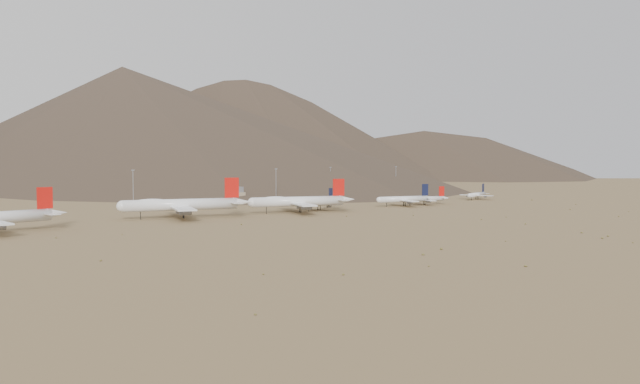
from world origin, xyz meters
TOP-DOWN VIEW (x-y plane):
  - ground at (0.00, 0.00)m, footprint 3000.00×3000.00m
  - widebody_centre at (-53.48, 38.32)m, footprint 73.24×57.99m
  - widebody_east at (18.37, 26.47)m, footprint 66.65×53.02m
  - narrowbody_a at (40.64, 34.78)m, footprint 39.02×29.28m
  - narrowbody_b at (106.82, 23.15)m, footprint 45.18×33.30m
  - narrowbody_c at (127.99, 24.20)m, footprint 38.05×28.19m
  - narrowbody_d at (201.38, 35.76)m, footprint 36.10×26.83m
  - control_tower at (30.00, 120.00)m, footprint 8.00×8.00m
  - mast_west at (-47.42, 126.88)m, footprint 2.00×0.60m
  - mast_centre at (54.09, 105.61)m, footprint 2.00×0.60m
  - mast_east at (130.99, 136.80)m, footprint 2.00×0.60m
  - mast_far_east at (203.28, 130.42)m, footprint 2.00×0.60m
  - desert_scrub at (34.37, -95.42)m, footprint 425.72×173.48m

SIDE VIEW (x-z plane):
  - ground at x=0.00m, z-range 0.00..0.00m
  - desert_scrub at x=34.37m, z-range -0.12..0.74m
  - narrowbody_d at x=201.38m, z-range -2.16..10.15m
  - narrowbody_c at x=127.99m, z-range -2.26..10.64m
  - narrowbody_a at x=40.64m, z-range -2.38..11.20m
  - narrowbody_b at x=106.82m, z-range -2.67..12.53m
  - control_tower at x=30.00m, z-range -0.68..11.32m
  - widebody_east at x=18.37m, z-range -3.19..17.35m
  - widebody_centre at x=-53.48m, z-range -3.47..18.89m
  - mast_west at x=-47.42m, z-range 1.35..27.05m
  - mast_centre at x=54.09m, z-range 1.35..27.05m
  - mast_east at x=130.99m, z-range 1.35..27.05m
  - mast_far_east at x=203.28m, z-range 1.35..27.05m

